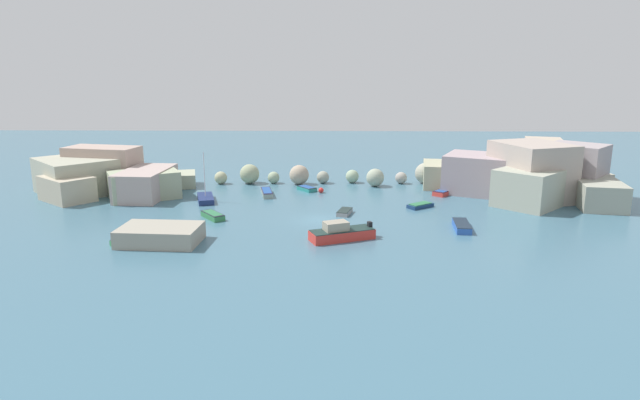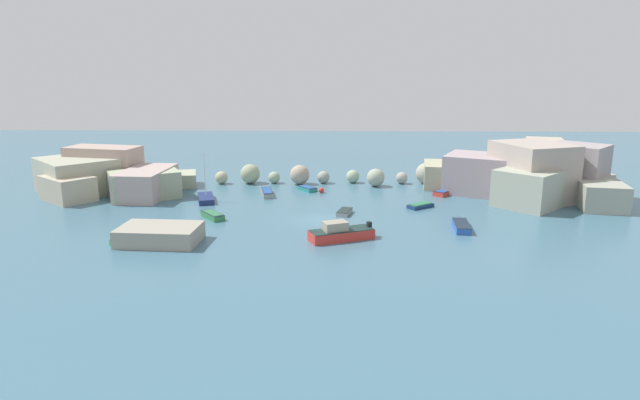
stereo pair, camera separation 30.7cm
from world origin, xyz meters
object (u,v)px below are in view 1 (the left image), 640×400
(moored_boat_1, at_px, (206,198))
(moored_boat_7, at_px, (133,240))
(moored_boat_2, at_px, (307,188))
(moored_boat_5, at_px, (445,192))
(moored_boat_3, at_px, (341,233))
(stone_dock, at_px, (160,235))
(moored_boat_0, at_px, (420,205))
(moored_boat_6, at_px, (267,193))
(moored_boat_4, at_px, (462,226))
(channel_buoy, at_px, (321,190))
(moored_boat_9, at_px, (345,212))
(moored_boat_8, at_px, (213,215))

(moored_boat_1, bearing_deg, moored_boat_7, 153.85)
(moored_boat_2, relative_size, moored_boat_5, 0.73)
(moored_boat_2, xyz_separation_m, moored_boat_7, (-14.34, -21.47, -0.02))
(moored_boat_7, bearing_deg, moored_boat_3, 141.12)
(stone_dock, relative_size, moored_boat_3, 1.13)
(moored_boat_0, distance_m, moored_boat_2, 15.33)
(moored_boat_0, bearing_deg, moored_boat_3, 16.37)
(moored_boat_6, height_order, moored_boat_7, moored_boat_6)
(moored_boat_4, bearing_deg, moored_boat_3, 112.08)
(channel_buoy, xyz_separation_m, moored_boat_6, (-6.54, -1.43, 0.01))
(moored_boat_2, distance_m, moored_boat_4, 22.75)
(stone_dock, bearing_deg, moored_boat_9, 31.69)
(moored_boat_0, height_order, moored_boat_7, moored_boat_7)
(channel_buoy, height_order, moored_boat_6, channel_buoy)
(channel_buoy, relative_size, moored_boat_0, 0.21)
(moored_boat_3, height_order, moored_boat_9, moored_boat_3)
(moored_boat_3, xyz_separation_m, moored_boat_4, (11.58, 3.51, -0.31))
(moored_boat_7, xyz_separation_m, moored_boat_8, (5.29, 8.21, 0.06))
(channel_buoy, height_order, moored_boat_9, channel_buoy)
(stone_dock, distance_m, channel_buoy, 24.46)
(moored_boat_0, bearing_deg, moored_boat_1, -42.34)
(moored_boat_8, bearing_deg, channel_buoy, 100.63)
(moored_boat_0, height_order, moored_boat_5, moored_boat_5)
(stone_dock, relative_size, moored_boat_6, 1.57)
(moored_boat_7, height_order, moored_boat_9, moored_boat_7)
(moored_boat_0, xyz_separation_m, moored_boat_6, (-17.62, 5.64, 0.10))
(moored_boat_8, relative_size, moored_boat_9, 1.17)
(moored_boat_1, distance_m, moored_boat_3, 21.01)
(channel_buoy, height_order, moored_boat_0, channel_buoy)
(moored_boat_2, relative_size, moored_boat_4, 0.69)
(moored_boat_2, xyz_separation_m, moored_boat_9, (4.47, -11.32, -0.03))
(channel_buoy, relative_size, moored_boat_2, 0.23)
(moored_boat_4, xyz_separation_m, moored_boat_8, (-24.59, 3.36, -0.00))
(moored_boat_2, distance_m, moored_boat_9, 12.17)
(stone_dock, bearing_deg, moored_boat_7, -179.47)
(moored_boat_3, bearing_deg, moored_boat_8, -50.27)
(moored_boat_0, distance_m, moored_boat_7, 30.25)
(channel_buoy, height_order, moored_boat_4, channel_buoy)
(moored_boat_3, xyz_separation_m, moored_boat_7, (-18.30, -1.34, -0.37))
(moored_boat_7, relative_size, moored_boat_8, 1.08)
(moored_boat_6, xyz_separation_m, moored_boat_7, (-9.61, -18.81, -0.08))
(moored_boat_5, bearing_deg, moored_boat_0, 8.58)
(moored_boat_4, relative_size, moored_boat_9, 1.43)
(moored_boat_2, height_order, moored_boat_7, moored_boat_2)
(moored_boat_2, xyz_separation_m, moored_boat_8, (-9.05, -13.26, 0.05))
(moored_boat_2, height_order, moored_boat_9, moored_boat_2)
(stone_dock, bearing_deg, moored_boat_4, 9.97)
(moored_boat_0, distance_m, moored_boat_1, 24.46)
(channel_buoy, height_order, moored_boat_2, channel_buoy)
(stone_dock, distance_m, moored_boat_9, 19.29)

